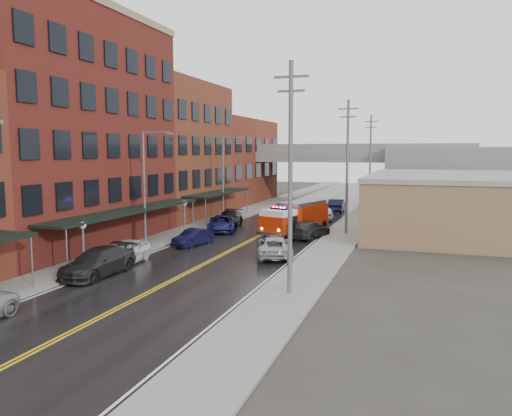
% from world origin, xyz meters
% --- Properties ---
extents(road, '(11.00, 160.00, 0.02)m').
position_xyz_m(road, '(0.00, 30.00, 0.01)').
color(road, black).
rests_on(road, ground).
extents(sidewalk_left, '(3.00, 160.00, 0.15)m').
position_xyz_m(sidewalk_left, '(-7.30, 30.00, 0.07)').
color(sidewalk_left, slate).
rests_on(sidewalk_left, ground).
extents(sidewalk_right, '(3.00, 160.00, 0.15)m').
position_xyz_m(sidewalk_right, '(7.30, 30.00, 0.07)').
color(sidewalk_right, slate).
rests_on(sidewalk_right, ground).
extents(curb_left, '(0.30, 160.00, 0.15)m').
position_xyz_m(curb_left, '(-5.65, 30.00, 0.07)').
color(curb_left, gray).
rests_on(curb_left, ground).
extents(curb_right, '(0.30, 160.00, 0.15)m').
position_xyz_m(curb_right, '(5.65, 30.00, 0.07)').
color(curb_right, gray).
rests_on(curb_right, ground).
extents(brick_building_b, '(9.00, 20.00, 18.00)m').
position_xyz_m(brick_building_b, '(-13.30, 23.00, 9.00)').
color(brick_building_b, '#551816').
rests_on(brick_building_b, ground).
extents(brick_building_c, '(9.00, 15.00, 15.00)m').
position_xyz_m(brick_building_c, '(-13.30, 40.50, 7.50)').
color(brick_building_c, brown).
rests_on(brick_building_c, ground).
extents(brick_building_far, '(9.00, 20.00, 12.00)m').
position_xyz_m(brick_building_far, '(-13.30, 58.00, 6.00)').
color(brick_building_far, '#5F2718').
rests_on(brick_building_far, ground).
extents(tan_building, '(14.00, 22.00, 5.00)m').
position_xyz_m(tan_building, '(16.00, 40.00, 2.50)').
color(tan_building, '#816245').
rests_on(tan_building, ground).
extents(right_far_block, '(18.00, 30.00, 8.00)m').
position_xyz_m(right_far_block, '(18.00, 70.00, 4.00)').
color(right_far_block, slate).
rests_on(right_far_block, ground).
extents(awning_1, '(2.60, 18.00, 3.09)m').
position_xyz_m(awning_1, '(-7.49, 23.00, 2.99)').
color(awning_1, black).
rests_on(awning_1, ground).
extents(awning_2, '(2.60, 13.00, 3.09)m').
position_xyz_m(awning_2, '(-7.49, 40.50, 2.99)').
color(awning_2, black).
rests_on(awning_2, ground).
extents(globe_lamp_1, '(0.44, 0.44, 3.12)m').
position_xyz_m(globe_lamp_1, '(-6.40, 16.00, 2.31)').
color(globe_lamp_1, '#59595B').
rests_on(globe_lamp_1, ground).
extents(globe_lamp_2, '(0.44, 0.44, 3.12)m').
position_xyz_m(globe_lamp_2, '(-6.40, 30.00, 2.31)').
color(globe_lamp_2, '#59595B').
rests_on(globe_lamp_2, ground).
extents(street_lamp_1, '(2.64, 0.22, 9.00)m').
position_xyz_m(street_lamp_1, '(-6.55, 24.00, 5.19)').
color(street_lamp_1, '#59595B').
rests_on(street_lamp_1, ground).
extents(street_lamp_2, '(2.64, 0.22, 9.00)m').
position_xyz_m(street_lamp_2, '(-6.55, 40.00, 5.19)').
color(street_lamp_2, '#59595B').
rests_on(street_lamp_2, ground).
extents(utility_pole_0, '(1.80, 0.24, 12.00)m').
position_xyz_m(utility_pole_0, '(7.20, 15.00, 6.31)').
color(utility_pole_0, '#59595B').
rests_on(utility_pole_0, ground).
extents(utility_pole_1, '(1.80, 0.24, 12.00)m').
position_xyz_m(utility_pole_1, '(7.20, 35.00, 6.31)').
color(utility_pole_1, '#59595B').
rests_on(utility_pole_1, ground).
extents(utility_pole_2, '(1.80, 0.24, 12.00)m').
position_xyz_m(utility_pole_2, '(7.20, 55.00, 6.31)').
color(utility_pole_2, '#59595B').
rests_on(utility_pole_2, ground).
extents(overpass, '(40.00, 10.00, 7.50)m').
position_xyz_m(overpass, '(0.00, 62.00, 5.99)').
color(overpass, slate).
rests_on(overpass, ground).
extents(fire_truck, '(4.98, 8.41, 2.93)m').
position_xyz_m(fire_truck, '(2.76, 33.76, 1.59)').
color(fire_truck, '#BA2608').
rests_on(fire_truck, ground).
extents(parked_car_left_3, '(2.44, 5.73, 1.65)m').
position_xyz_m(parked_car_left_3, '(-4.84, 15.31, 0.82)').
color(parked_car_left_3, black).
rests_on(parked_car_left_3, ground).
extents(parked_car_left_4, '(2.32, 4.88, 1.61)m').
position_xyz_m(parked_car_left_4, '(-5.00, 18.46, 0.80)').
color(parked_car_left_4, silver).
rests_on(parked_car_left_4, ground).
extents(parked_car_left_5, '(2.15, 4.20, 1.32)m').
position_xyz_m(parked_car_left_5, '(-3.60, 25.90, 0.66)').
color(parked_car_left_5, black).
rests_on(parked_car_left_5, ground).
extents(parked_car_left_6, '(4.10, 5.83, 1.48)m').
position_xyz_m(parked_car_left_6, '(-4.17, 33.20, 0.74)').
color(parked_car_left_6, '#151851').
rests_on(parked_car_left_6, ground).
extents(parked_car_left_7, '(3.20, 5.67, 1.55)m').
position_xyz_m(parked_car_left_7, '(-4.58, 36.21, 0.78)').
color(parked_car_left_7, black).
rests_on(parked_car_left_7, ground).
extents(parked_car_right_0, '(4.00, 5.81, 1.48)m').
position_xyz_m(parked_car_right_0, '(3.74, 23.80, 0.74)').
color(parked_car_right_0, '#9B9DA2').
rests_on(parked_car_right_0, ground).
extents(parked_car_right_1, '(3.33, 5.51, 1.49)m').
position_xyz_m(parked_car_right_1, '(4.42, 32.26, 0.75)').
color(parked_car_right_1, '#242326').
rests_on(parked_car_right_1, ground).
extents(parked_car_right_2, '(2.54, 4.60, 1.48)m').
position_xyz_m(parked_car_right_2, '(3.60, 44.13, 0.74)').
color(parked_car_right_2, silver).
rests_on(parked_car_right_2, ground).
extents(parked_car_right_3, '(2.04, 5.09, 1.64)m').
position_xyz_m(parked_car_right_3, '(3.60, 51.57, 0.82)').
color(parked_car_right_3, black).
rests_on(parked_car_right_3, ground).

